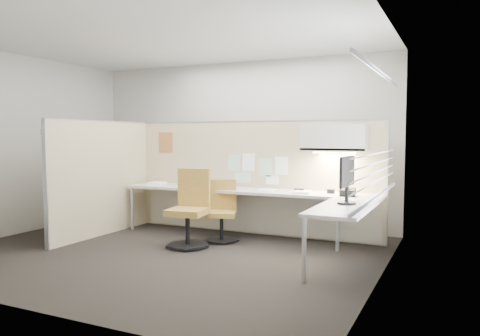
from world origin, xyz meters
The scene contains 27 objects.
floor centered at (0.00, 0.00, -0.01)m, with size 5.50×4.50×0.01m, color black.
ceiling centered at (0.00, 0.00, 2.80)m, with size 5.50×4.50×0.01m, color white.
wall_back centered at (0.00, 2.25, 1.40)m, with size 5.50×0.02×2.80m, color beige.
wall_front centered at (0.00, -2.25, 1.40)m, with size 5.50×0.02×2.80m, color beige.
wall_left centered at (-2.75, 0.00, 1.40)m, with size 0.02×4.50×2.80m, color beige.
wall_right centered at (2.75, 0.00, 1.40)m, with size 0.02×4.50×2.80m, color beige.
window_pane centered at (2.73, 0.00, 1.55)m, with size 0.01×2.80×1.30m, color #939DAB.
partition_back centered at (0.55, 1.60, 0.88)m, with size 4.10×0.06×1.75m, color #C4B088.
partition_left centered at (-1.50, 0.50, 0.88)m, with size 0.06×2.20×1.75m, color #C4B088.
desk centered at (0.93, 1.13, 0.60)m, with size 4.00×2.07×0.73m.
overhead_bin centered at (1.90, 1.39, 1.51)m, with size 0.90×0.36×0.38m, color beige.
task_light_strip centered at (1.90, 1.39, 1.30)m, with size 0.60×0.06×0.02m, color #FFEABF.
pinned_papers centered at (0.63, 1.57, 1.03)m, with size 1.01×0.00×0.47m.
poster centered at (-1.05, 1.57, 1.42)m, with size 0.28×0.00×0.35m, color orange.
chair_left centered at (0.12, 0.42, 0.50)m, with size 0.56×0.58×1.06m.
chair_right centered at (0.37, 0.91, 0.41)m, with size 0.53×0.54×0.88m.
monitor centered at (2.30, 0.40, 1.06)m, with size 0.22×0.54×0.56m.
phone centered at (2.14, 1.15, 0.78)m, with size 0.22×0.21×0.12m.
stapler centered at (1.42, 1.30, 0.76)m, with size 0.14×0.04×0.05m, color black.
tape_dispenser centered at (1.87, 1.33, 0.76)m, with size 0.10×0.06×0.06m, color black.
coat_hook centered at (-1.58, -0.37, 1.41)m, with size 0.18×0.46×1.39m.
paper_stack_0 centered at (-1.04, 1.29, 0.75)m, with size 0.23×0.30×0.04m, color white.
paper_stack_1 centered at (-0.45, 1.31, 0.74)m, with size 0.23×0.30×0.02m, color white.
paper_stack_2 centered at (0.21, 1.25, 0.75)m, with size 0.23×0.30×0.04m, color white.
paper_stack_3 centered at (0.92, 1.29, 0.74)m, with size 0.23×0.30×0.01m, color white.
paper_stack_4 centered at (1.50, 1.22, 0.75)m, with size 0.23×0.30×0.03m, color white.
paper_stack_5 centered at (2.26, 0.69, 0.74)m, with size 0.23×0.30×0.02m, color white.
Camera 1 is at (3.51, -5.09, 1.54)m, focal length 35.00 mm.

